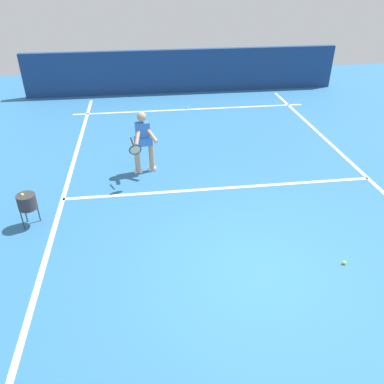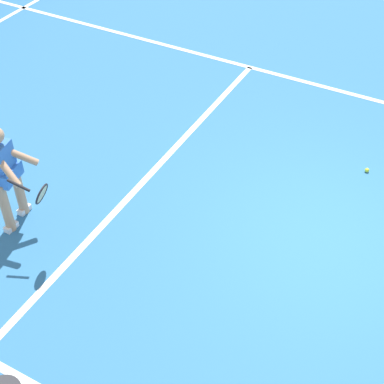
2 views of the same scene
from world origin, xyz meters
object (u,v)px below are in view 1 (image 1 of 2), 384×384
tennis_ball_near (344,263)px  tennis_player (143,141)px  ball_hopper (27,202)px  tennis_ball_mid (187,107)px

tennis_ball_near → tennis_player: bearing=-49.5°
ball_hopper → tennis_player: bearing=-139.6°
tennis_player → ball_hopper: (2.31, 1.97, -0.30)m
tennis_player → tennis_ball_mid: size_ratio=23.48×
tennis_player → tennis_ball_mid: bearing=-109.2°
tennis_ball_mid → tennis_player: bearing=70.8°
tennis_ball_near → tennis_ball_mid: (1.70, -8.61, 0.00)m
tennis_player → tennis_ball_near: tennis_player is taller
tennis_player → tennis_ball_near: size_ratio=23.48×
tennis_ball_near → ball_hopper: (5.65, -1.94, 0.51)m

